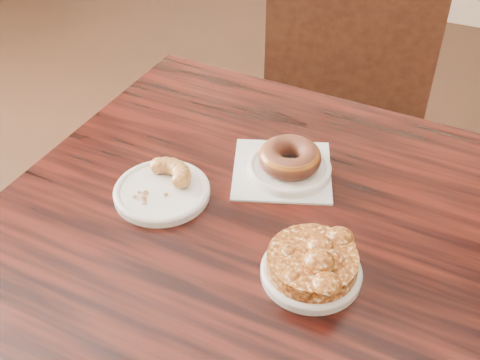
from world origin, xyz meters
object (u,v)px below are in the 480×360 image
at_px(apple_fritter, 312,259).
at_px(cruller_fragment, 161,183).
at_px(cafe_table, 249,356).
at_px(chair_far, 343,86).
at_px(glazed_donut, 290,157).

xyz_separation_m(apple_fritter, cruller_fragment, (-0.28, 0.07, -0.01)).
xyz_separation_m(cafe_table, cruller_fragment, (-0.16, -0.00, 0.40)).
bearing_deg(apple_fritter, cafe_table, 149.65).
distance_m(cafe_table, chair_far, 0.96).
bearing_deg(cafe_table, chair_far, 98.36).
height_order(chair_far, apple_fritter, chair_far).
bearing_deg(apple_fritter, cruller_fragment, 165.99).
bearing_deg(chair_far, cafe_table, 81.04).
distance_m(apple_fritter, cruller_fragment, 0.29).
distance_m(cafe_table, apple_fritter, 0.43).
bearing_deg(glazed_donut, cafe_table, -95.78).
relative_size(apple_fritter, cruller_fragment, 1.64).
distance_m(cafe_table, cruller_fragment, 0.43).
bearing_deg(cafe_table, glazed_donut, 87.61).
xyz_separation_m(cafe_table, apple_fritter, (0.12, -0.07, 0.41)).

